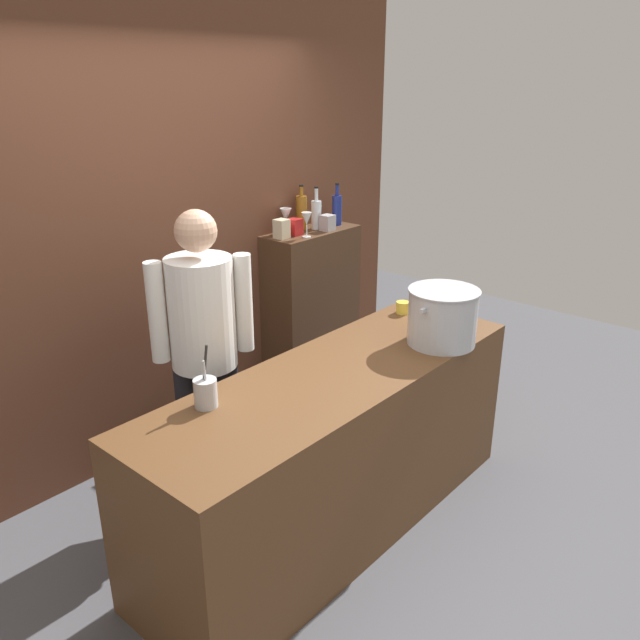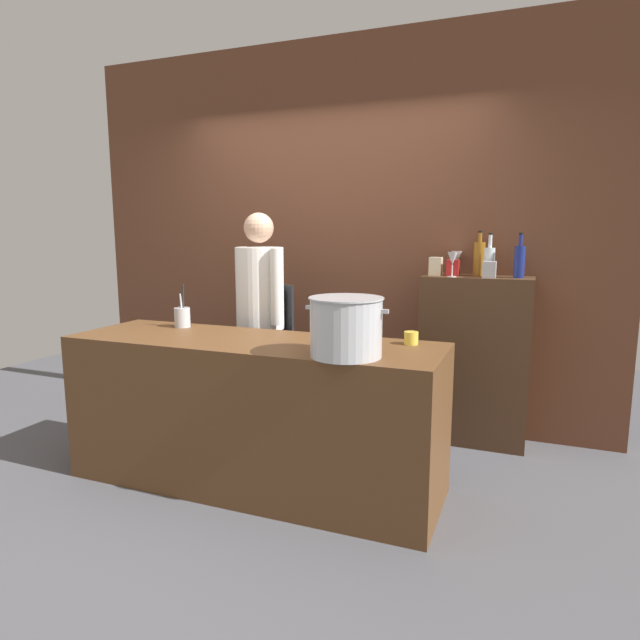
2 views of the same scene
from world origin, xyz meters
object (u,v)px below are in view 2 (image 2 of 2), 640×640
wine_bottle_cobalt (519,261)px  wine_glass_tall (453,259)px  stockpot_large (346,327)px  wine_bottle_amber (479,258)px  chef (261,311)px  spice_tin_silver (489,270)px  utensil_crock (182,317)px  wine_glass_short (457,258)px  spice_tin_red (453,268)px  wine_bottle_clear (489,261)px  spice_tin_cream (436,266)px  butter_jar (411,338)px

wine_bottle_cobalt → wine_glass_tall: size_ratio=1.77×
stockpot_large → wine_bottle_amber: wine_bottle_amber is taller
chef → spice_tin_silver: 1.62m
utensil_crock → wine_glass_short: wine_glass_short is taller
wine_glass_tall → spice_tin_silver: wine_glass_tall is taller
wine_bottle_cobalt → chef: bearing=-162.9°
stockpot_large → spice_tin_red: (0.33, 1.39, 0.22)m
wine_bottle_clear → spice_tin_silver: (0.01, -0.10, -0.05)m
utensil_crock → spice_tin_cream: (1.50, 0.99, 0.31)m
wine_bottle_cobalt → wine_glass_short: bearing=166.1°
chef → wine_glass_short: size_ratio=9.55×
butter_jar → spice_tin_red: spice_tin_red is taller
utensil_crock → butter_jar: bearing=0.4°
wine_glass_tall → spice_tin_cream: 0.18m
wine_glass_short → utensil_crock: bearing=-146.5°
wine_bottle_clear → wine_bottle_cobalt: wine_bottle_cobalt is taller
spice_tin_cream → spice_tin_red: size_ratio=1.13×
butter_jar → wine_bottle_amber: wine_bottle_amber is taller
chef → utensil_crock: (-0.35, -0.45, 0.00)m
wine_bottle_cobalt → butter_jar: bearing=-118.6°
stockpot_large → butter_jar: bearing=59.4°
wine_glass_tall → spice_tin_cream: (-0.13, 0.11, -0.06)m
spice_tin_cream → wine_bottle_cobalt: bearing=-1.7°
wine_bottle_amber → spice_tin_cream: bearing=-163.9°
utensil_crock → wine_glass_tall: wine_glass_tall is taller
chef → utensil_crock: size_ratio=5.73×
stockpot_large → wine_bottle_amber: (0.50, 1.48, 0.29)m
spice_tin_cream → utensil_crock: bearing=-146.5°
wine_bottle_amber → wine_glass_short: bearing=178.1°
wine_bottle_cobalt → spice_tin_silver: bearing=-159.8°
wine_glass_short → wine_glass_tall: wine_glass_short is taller
wine_bottle_clear → stockpot_large: bearing=-112.2°
spice_tin_silver → wine_glass_short: bearing=144.2°
butter_jar → wine_glass_tall: bearing=84.1°
stockpot_large → spice_tin_cream: spice_tin_cream is taller
wine_glass_tall → wine_bottle_clear: bearing=26.9°
wine_glass_short → spice_tin_red: (-0.01, -0.10, -0.07)m
spice_tin_cream → wine_glass_tall: bearing=-39.4°
utensil_crock → butter_jar: 1.54m
stockpot_large → wine_bottle_amber: 1.59m
wine_bottle_clear → spice_tin_red: bearing=-176.3°
wine_bottle_cobalt → wine_glass_short: (-0.43, 0.11, 0.01)m
wine_bottle_amber → wine_glass_tall: size_ratio=1.84×
chef → spice_tin_red: 1.41m
chef → wine_bottle_amber: 1.61m
stockpot_large → wine_glass_short: 1.55m
wine_glass_short → wine_bottle_clear: bearing=-18.7°
utensil_crock → wine_bottle_cobalt: wine_bottle_cobalt is taller
chef → wine_bottle_clear: (1.51, 0.55, 0.36)m
spice_tin_silver → spice_tin_cream: size_ratio=0.87×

